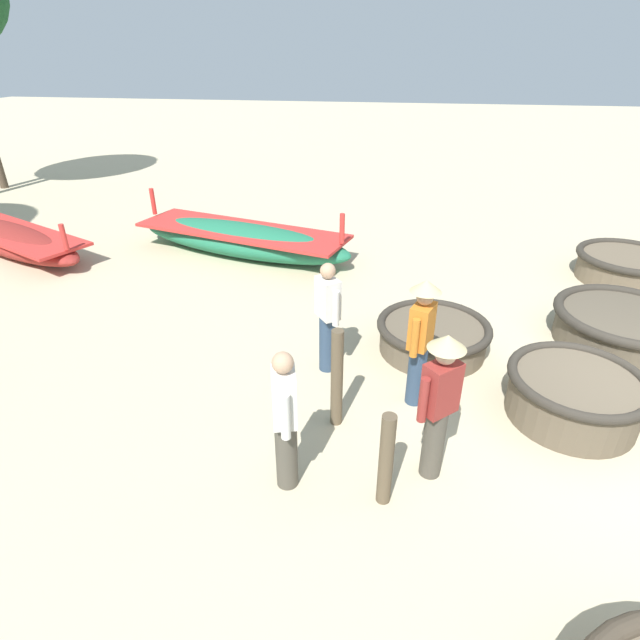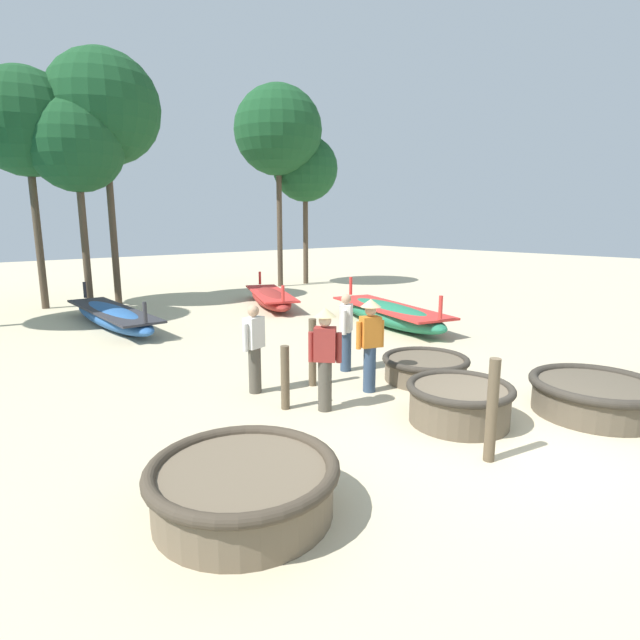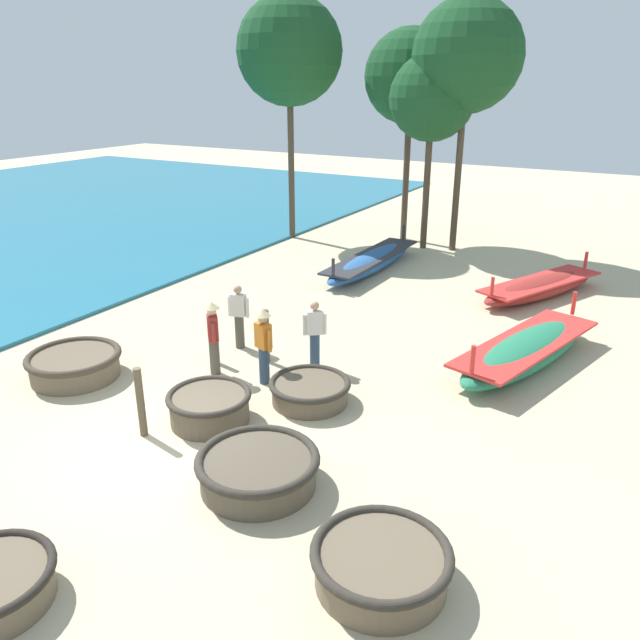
{
  "view_description": "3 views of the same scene",
  "coord_description": "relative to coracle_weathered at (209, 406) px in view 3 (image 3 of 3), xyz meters",
  "views": [
    {
      "loc": [
        -5.15,
        3.05,
        3.91
      ],
      "look_at": [
        0.12,
        3.96,
        1.0
      ],
      "focal_mm": 28.0,
      "sensor_mm": 36.0,
      "label": 1
    },
    {
      "loc": [
        -6.13,
        -3.16,
        2.98
      ],
      "look_at": [
        -0.01,
        4.06,
        1.1
      ],
      "focal_mm": 28.0,
      "sensor_mm": 36.0,
      "label": 2
    },
    {
      "loc": [
        6.94,
        -7.01,
        6.07
      ],
      "look_at": [
        0.37,
        4.5,
        0.91
      ],
      "focal_mm": 35.0,
      "sensor_mm": 36.0,
      "label": 3
    }
  ],
  "objects": [
    {
      "name": "ground_plane",
      "position": [
        -0.04,
        -0.89,
        -0.33
      ],
      "size": [
        80.0,
        80.0,
        0.0
      ],
      "primitive_type": "plane",
      "color": "#C6B793"
    },
    {
      "name": "coracle_weathered",
      "position": [
        0.0,
        0.0,
        0.0
      ],
      "size": [
        1.59,
        1.59,
        0.61
      ],
      "color": "brown",
      "rests_on": "ground"
    },
    {
      "name": "coracle_upturned",
      "position": [
        -3.74,
        0.04,
        -0.02
      ],
      "size": [
        2.0,
        2.0,
        0.57
      ],
      "color": "brown",
      "rests_on": "ground"
    },
    {
      "name": "coracle_center",
      "position": [
        1.93,
        -1.17,
        -0.02
      ],
      "size": [
        1.98,
        1.98,
        0.56
      ],
      "color": "brown",
      "rests_on": "ground"
    },
    {
      "name": "coracle_far_right",
      "position": [
        4.48,
        -2.09,
        -0.03
      ],
      "size": [
        1.83,
        1.83,
        0.55
      ],
      "color": "brown",
      "rests_on": "ground"
    },
    {
      "name": "coracle_nearest",
      "position": [
        1.24,
        1.6,
        -0.07
      ],
      "size": [
        1.64,
        1.64,
        0.47
      ],
      "color": "brown",
      "rests_on": "ground"
    },
    {
      "name": "long_boat_ochre_hull",
      "position": [
        -1.64,
        10.56,
        -0.02
      ],
      "size": [
        1.18,
        5.77,
        1.04
      ],
      "color": "#285693",
      "rests_on": "ground"
    },
    {
      "name": "long_boat_blue_hull",
      "position": [
        3.87,
        10.55,
        -0.03
      ],
      "size": [
        2.99,
        4.88,
        1.01
      ],
      "color": "maroon",
      "rests_on": "ground"
    },
    {
      "name": "long_boat_green_hull",
      "position": [
        4.57,
        5.53,
        0.01
      ],
      "size": [
        2.51,
        5.18,
        1.18
      ],
      "color": "#237551",
      "rests_on": "ground"
    },
    {
      "name": "fisherman_by_coracle",
      "position": [
        -1.21,
        1.68,
        0.63
      ],
      "size": [
        0.39,
        0.41,
        1.67
      ],
      "color": "#4C473D",
      "rests_on": "ground"
    },
    {
      "name": "fisherman_crouching",
      "position": [
        0.52,
        3.04,
        0.51
      ],
      "size": [
        0.44,
        0.38,
        1.57
      ],
      "color": "#2D425B",
      "rests_on": "ground"
    },
    {
      "name": "fisherman_standing_right",
      "position": [
        -0.02,
        1.85,
        0.63
      ],
      "size": [
        0.5,
        0.36,
        1.67
      ],
      "color": "#2D425B",
      "rests_on": "ground"
    },
    {
      "name": "fisherman_hauling",
      "position": [
        -1.6,
        3.11,
        0.51
      ],
      "size": [
        0.51,
        0.3,
        1.57
      ],
      "color": "#4C473D",
      "rests_on": "ground"
    },
    {
      "name": "mooring_post_shoreline",
      "position": [
        -1.66,
        2.14,
        0.19
      ],
      "size": [
        0.14,
        0.14,
        1.05
      ],
      "primitive_type": "cylinder",
      "color": "brown",
      "rests_on": "ground"
    },
    {
      "name": "mooring_post_mid_beach",
      "position": [
        -0.58,
        2.76,
        0.3
      ],
      "size": [
        0.14,
        0.14,
        1.25
      ],
      "primitive_type": "cylinder",
      "color": "brown",
      "rests_on": "ground"
    },
    {
      "name": "mooring_post_inland",
      "position": [
        -0.75,
        -0.97,
        0.34
      ],
      "size": [
        0.14,
        0.14,
        1.34
      ],
      "primitive_type": "cylinder",
      "color": "brown",
      "rests_on": "ground"
    },
    {
      "name": "tree_right_mid",
      "position": [
        -2.41,
        15.16,
        5.77
      ],
      "size": [
        3.44,
        3.44,
        7.85
      ],
      "color": "#4C3D2D",
      "rests_on": "ground"
    },
    {
      "name": "tree_tall_back",
      "position": [
        -6.45,
        13.19,
        6.65
      ],
      "size": [
        3.94,
        3.94,
        8.97
      ],
      "color": "#4C3D2D",
      "rests_on": "ground"
    },
    {
      "name": "tree_left_mid",
      "position": [
        -1.2,
        14.22,
        5.08
      ],
      "size": [
        3.06,
        3.06,
        6.97
      ],
      "color": "#4C3D2D",
      "rests_on": "ground"
    },
    {
      "name": "tree_rightmost",
      "position": [
        -0.14,
        14.5,
        6.42
      ],
      "size": [
        3.81,
        3.81,
        8.67
      ],
      "color": "#4C3D2D",
      "rests_on": "ground"
    }
  ]
}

